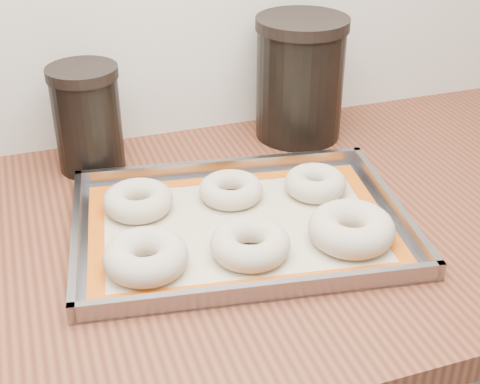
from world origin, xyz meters
name	(u,v)px	position (x,y,z in m)	size (l,w,h in m)	color
countertop	(153,250)	(0.00, 1.68, 0.88)	(3.06, 0.68, 0.04)	brown
baking_tray	(240,225)	(0.12, 1.66, 0.91)	(0.50, 0.40, 0.03)	gray
baking_mat	(240,226)	(0.12, 1.66, 0.90)	(0.46, 0.35, 0.00)	#C6B793
bagel_front_left	(146,257)	(-0.02, 1.60, 0.92)	(0.11, 0.11, 0.04)	beige
bagel_front_mid	(250,244)	(0.11, 1.59, 0.92)	(0.11, 0.11, 0.04)	beige
bagel_front_right	(351,229)	(0.25, 1.57, 0.93)	(0.12, 0.12, 0.04)	beige
bagel_back_left	(138,201)	(0.00, 1.74, 0.92)	(0.10, 0.10, 0.03)	beige
bagel_back_mid	(231,190)	(0.13, 1.73, 0.92)	(0.10, 0.10, 0.03)	beige
bagel_back_right	(315,183)	(0.26, 1.71, 0.92)	(0.09, 0.09, 0.03)	beige
canister_mid	(87,118)	(-0.05, 1.91, 0.99)	(0.11, 0.11, 0.17)	black
canister_right	(300,78)	(0.32, 1.92, 1.01)	(0.16, 0.16, 0.21)	black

